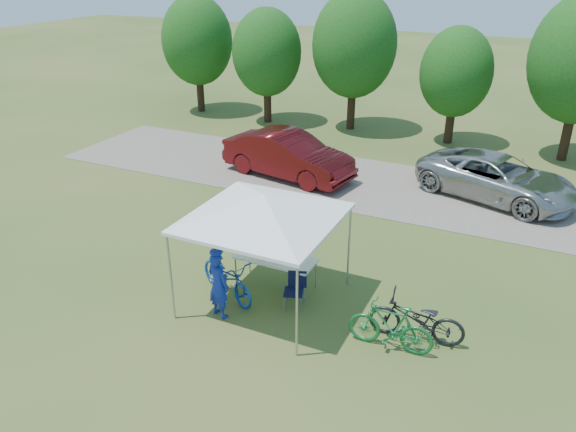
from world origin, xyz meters
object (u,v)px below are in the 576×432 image
at_px(bike_blue, 227,277).
at_px(bike_dark, 417,319).
at_px(folding_table, 275,259).
at_px(minivan, 497,178).
at_px(bike_green, 391,326).
at_px(cooler, 262,248).
at_px(sedan, 288,155).
at_px(folding_chair, 295,286).
at_px(cyclist, 218,285).

relative_size(bike_blue, bike_dark, 0.98).
xyz_separation_m(folding_table, minivan, (4.13, 8.00, -0.02)).
bearing_deg(minivan, bike_green, -167.36).
bearing_deg(bike_green, cooler, -109.31).
distance_m(folding_table, sedan, 7.45).
xyz_separation_m(folding_chair, minivan, (3.37, 8.51, 0.24)).
xyz_separation_m(folding_chair, cyclist, (-1.37, -1.10, 0.30)).
relative_size(cyclist, bike_green, 0.90).
xyz_separation_m(folding_chair, sedan, (-3.69, 7.36, 0.33)).
height_order(bike_green, sedan, sedan).
bearing_deg(minivan, bike_blue, 169.30).
relative_size(cyclist, bike_blue, 0.82).
height_order(cooler, bike_blue, cooler).
bearing_deg(bike_blue, minivan, -3.96).
bearing_deg(cooler, minivan, 60.66).
height_order(cyclist, bike_green, cyclist).
distance_m(bike_blue, bike_dark, 4.44).
height_order(folding_table, folding_chair, folding_chair).
height_order(cooler, minivan, minivan).
relative_size(bike_dark, minivan, 0.39).
relative_size(folding_table, cooler, 3.77).
xyz_separation_m(bike_dark, sedan, (-6.51, 7.47, 0.30)).
bearing_deg(bike_blue, cooler, -3.79).
bearing_deg(bike_dark, folding_table, -105.95).
relative_size(bike_dark, sedan, 0.41).
bearing_deg(sedan, folding_table, -146.39).
bearing_deg(cooler, bike_green, -17.40).
distance_m(bike_dark, minivan, 8.63).
xyz_separation_m(cyclist, bike_green, (3.78, 0.50, -0.26)).
bearing_deg(sedan, folding_chair, -142.90).
xyz_separation_m(bike_dark, minivan, (0.54, 8.61, 0.21)).
bearing_deg(cooler, folding_chair, -24.52).
distance_m(cooler, bike_blue, 1.09).
xyz_separation_m(folding_table, bike_dark, (3.59, -0.62, -0.23)).
height_order(folding_table, bike_green, bike_green).
height_order(folding_chair, bike_green, bike_green).
bearing_deg(bike_blue, folding_table, -19.09).
bearing_deg(bike_dark, folding_chair, -98.28).
xyz_separation_m(cooler, bike_green, (3.54, -1.11, -0.45)).
bearing_deg(folding_chair, minivan, 49.26).
distance_m(bike_green, sedan, 10.03).
distance_m(cooler, sedan, 7.31).
height_order(folding_chair, sedan, sedan).
bearing_deg(sedan, bike_green, -132.03).
bearing_deg(cyclist, folding_table, -93.93).
bearing_deg(sedan, cyclist, -154.16).
height_order(cooler, sedan, sedan).
distance_m(cooler, bike_green, 3.74).
height_order(cyclist, bike_blue, cyclist).
xyz_separation_m(cooler, minivan, (4.49, 8.00, -0.25)).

